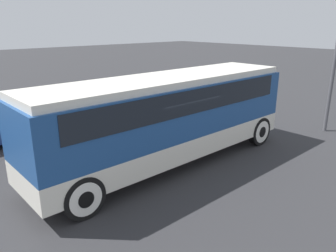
% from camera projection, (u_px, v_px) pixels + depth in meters
% --- Properties ---
extents(ground_plane, '(120.00, 120.00, 0.00)m').
position_uv_depth(ground_plane, '(168.00, 163.00, 11.76)').
color(ground_plane, '#2D2D30').
extents(tour_bus, '(10.04, 2.51, 3.14)m').
position_uv_depth(tour_bus, '(170.00, 112.00, 11.25)').
color(tour_bus, silver).
rests_on(tour_bus, ground_plane).
extents(parked_car_mid, '(4.52, 1.81, 1.45)m').
position_uv_depth(parked_car_mid, '(104.00, 116.00, 15.03)').
color(parked_car_mid, maroon).
rests_on(parked_car_mid, ground_plane).
extents(parked_car_far, '(4.70, 1.97, 1.30)m').
position_uv_depth(parked_car_far, '(84.00, 99.00, 18.76)').
color(parked_car_far, silver).
rests_on(parked_car_far, ground_plane).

